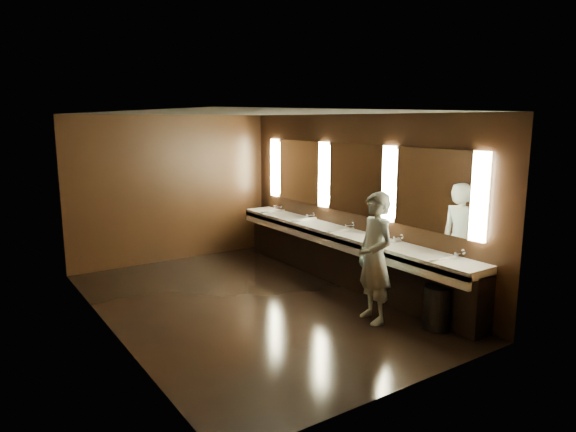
% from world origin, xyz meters
% --- Properties ---
extents(floor, '(6.00, 6.00, 0.00)m').
position_xyz_m(floor, '(0.00, 0.00, 0.00)').
color(floor, black).
rests_on(floor, ground).
extents(ceiling, '(4.00, 6.00, 0.02)m').
position_xyz_m(ceiling, '(0.00, 0.00, 2.80)').
color(ceiling, '#2D2D2B').
rests_on(ceiling, wall_back).
extents(wall_back, '(4.00, 0.02, 2.80)m').
position_xyz_m(wall_back, '(0.00, 3.00, 1.40)').
color(wall_back, black).
rests_on(wall_back, floor).
extents(wall_front, '(4.00, 0.02, 2.80)m').
position_xyz_m(wall_front, '(0.00, -3.00, 1.40)').
color(wall_front, black).
rests_on(wall_front, floor).
extents(wall_left, '(0.02, 6.00, 2.80)m').
position_xyz_m(wall_left, '(-2.00, 0.00, 1.40)').
color(wall_left, black).
rests_on(wall_left, floor).
extents(wall_right, '(0.02, 6.00, 2.80)m').
position_xyz_m(wall_right, '(2.00, 0.00, 1.40)').
color(wall_right, black).
rests_on(wall_right, floor).
extents(sink_counter, '(0.55, 5.40, 1.01)m').
position_xyz_m(sink_counter, '(1.79, 0.00, 0.50)').
color(sink_counter, black).
rests_on(sink_counter, floor).
extents(mirror_band, '(0.06, 5.03, 1.15)m').
position_xyz_m(mirror_band, '(1.98, -0.00, 1.75)').
color(mirror_band, '#FCF5BF').
rests_on(mirror_band, wall_right).
extents(person, '(0.54, 0.72, 1.78)m').
position_xyz_m(person, '(1.07, -1.49, 0.89)').
color(person, '#9CD7E8').
rests_on(person, floor).
extents(trash_bin, '(0.43, 0.43, 0.58)m').
position_xyz_m(trash_bin, '(1.58, -2.16, 0.29)').
color(trash_bin, black).
rests_on(trash_bin, floor).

